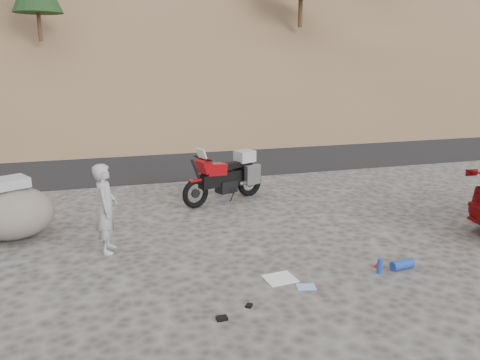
{
  "coord_description": "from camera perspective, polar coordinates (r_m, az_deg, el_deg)",
  "views": [
    {
      "loc": [
        -1.76,
        -7.66,
        3.43
      ],
      "look_at": [
        0.91,
        1.46,
        1.0
      ],
      "focal_mm": 35.0,
      "sensor_mm": 36.0,
      "label": 1
    }
  ],
  "objects": [
    {
      "name": "gear_funnel",
      "position": [
        8.43,
        16.57,
        -9.66
      ],
      "size": [
        0.17,
        0.17,
        0.17
      ],
      "primitive_type": "cone",
      "rotation": [
        0.0,
        0.0,
        -0.29
      ],
      "color": "red",
      "rests_on": "ground"
    },
    {
      "name": "gear_white_cloth",
      "position": [
        7.76,
        4.88,
        -11.87
      ],
      "size": [
        0.52,
        0.48,
        0.02
      ],
      "primitive_type": "cube",
      "rotation": [
        0.0,
        0.0,
        0.1
      ],
      "color": "white",
      "rests_on": "ground"
    },
    {
      "name": "motorcycle",
      "position": [
        11.67,
        -1.53,
        0.4
      ],
      "size": [
        2.3,
        1.24,
        1.45
      ],
      "rotation": [
        0.0,
        0.0,
        0.4
      ],
      "color": "black",
      "rests_on": "ground"
    },
    {
      "name": "road",
      "position": [
        17.1,
        -10.1,
        2.56
      ],
      "size": [
        120.0,
        7.0,
        0.05
      ],
      "primitive_type": "cube",
      "color": "black",
      "rests_on": "ground"
    },
    {
      "name": "gear_blue_cloth",
      "position": [
        7.55,
        8.06,
        -12.77
      ],
      "size": [
        0.33,
        0.27,
        0.01
      ],
      "primitive_type": "cube",
      "rotation": [
        0.0,
        0.0,
        -0.21
      ],
      "color": "#90ADDF",
      "rests_on": "ground"
    },
    {
      "name": "gear_bottle",
      "position": [
        8.22,
        16.68,
        -10.02
      ],
      "size": [
        0.1,
        0.1,
        0.25
      ],
      "primitive_type": "cylinder",
      "rotation": [
        0.0,
        0.0,
        -0.06
      ],
      "color": "#193999",
      "rests_on": "ground"
    },
    {
      "name": "man",
      "position": [
        9.11,
        -15.65,
        -8.33
      ],
      "size": [
        0.47,
        0.65,
        1.66
      ],
      "primitive_type": "imported",
      "rotation": [
        0.0,
        0.0,
        1.44
      ],
      "color": "#9A9AA0",
      "rests_on": "ground"
    },
    {
      "name": "ground",
      "position": [
        8.58,
        -3.16,
        -9.25
      ],
      "size": [
        140.0,
        140.0,
        0.0
      ],
      "primitive_type": "plane",
      "color": "#3E3B39",
      "rests_on": "ground"
    },
    {
      "name": "gear_glove_b",
      "position": [
        6.96,
        1.11,
        -15.05
      ],
      "size": [
        0.13,
        0.13,
        0.04
      ],
      "primitive_type": "cube",
      "rotation": [
        0.0,
        0.0,
        0.88
      ],
      "color": "black",
      "rests_on": "ground"
    },
    {
      "name": "gear_glove_a",
      "position": [
        6.66,
        -2.23,
        -16.49
      ],
      "size": [
        0.15,
        0.11,
        0.04
      ],
      "primitive_type": "cube",
      "rotation": [
        0.0,
        0.0,
        0.03
      ],
      "color": "black",
      "rests_on": "ground"
    },
    {
      "name": "gear_blue_mat",
      "position": [
        8.5,
        19.18,
        -9.7
      ],
      "size": [
        0.43,
        0.21,
        0.16
      ],
      "primitive_type": "cylinder",
      "rotation": [
        0.0,
        1.57,
        0.12
      ],
      "color": "#193999",
      "rests_on": "ground"
    },
    {
      "name": "boulder",
      "position": [
        10.26,
        -26.05,
        -3.56
      ],
      "size": [
        1.91,
        1.74,
        1.22
      ],
      "rotation": [
        0.0,
        0.0,
        0.28
      ],
      "color": "#605A52",
      "rests_on": "ground"
    }
  ]
}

